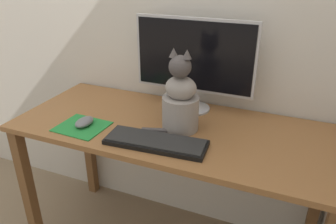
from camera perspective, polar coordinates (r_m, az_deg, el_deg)
name	(u,v)px	position (r m, az deg, el deg)	size (l,w,h in m)	color
wall_back	(199,0)	(1.61, 5.39, 18.80)	(7.00, 0.04, 2.50)	beige
desk	(172,147)	(1.51, 0.67, -6.07)	(1.42, 0.60, 0.75)	brown
monitor	(194,60)	(1.53, 4.53, 8.97)	(0.57, 0.17, 0.44)	#B2B2B7
keyboard	(155,142)	(1.32, -2.32, -5.17)	(0.42, 0.17, 0.02)	black
mousepad_left	(82,127)	(1.50, -14.74, -2.46)	(0.22, 0.19, 0.00)	#238438
computer_mouse_left	(84,122)	(1.49, -14.36, -1.68)	(0.06, 0.10, 0.03)	slate
cat	(180,101)	(1.38, 2.14, 1.98)	(0.23, 0.19, 0.36)	gray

